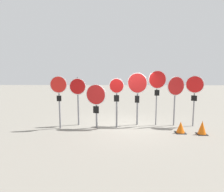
# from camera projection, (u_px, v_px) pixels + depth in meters

# --- Properties ---
(ground_plane) EXTENTS (40.00, 40.00, 0.00)m
(ground_plane) POSITION_uv_depth(u_px,v_px,m) (127.00, 127.00, 10.19)
(ground_plane) COLOR gray
(stop_sign_0) EXTENTS (0.76, 0.13, 2.39)m
(stop_sign_0) POSITION_uv_depth(u_px,v_px,m) (59.00, 91.00, 9.62)
(stop_sign_0) COLOR slate
(stop_sign_0) RESTS_ON ground
(stop_sign_1) EXTENTS (0.77, 0.14, 2.29)m
(stop_sign_1) POSITION_uv_depth(u_px,v_px,m) (78.00, 92.00, 10.22)
(stop_sign_1) COLOR slate
(stop_sign_1) RESTS_ON ground
(stop_sign_2) EXTENTS (0.90, 0.30, 2.01)m
(stop_sign_2) POSITION_uv_depth(u_px,v_px,m) (96.00, 98.00, 9.79)
(stop_sign_2) COLOR slate
(stop_sign_2) RESTS_ON ground
(stop_sign_3) EXTENTS (0.67, 0.17, 2.27)m
(stop_sign_3) POSITION_uv_depth(u_px,v_px,m) (117.00, 93.00, 9.79)
(stop_sign_3) COLOR slate
(stop_sign_3) RESTS_ON ground
(stop_sign_4) EXTENTS (0.90, 0.37, 2.50)m
(stop_sign_4) POSITION_uv_depth(u_px,v_px,m) (137.00, 88.00, 10.21)
(stop_sign_4) COLOR slate
(stop_sign_4) RESTS_ON ground
(stop_sign_5) EXTENTS (0.84, 0.15, 2.61)m
(stop_sign_5) POSITION_uv_depth(u_px,v_px,m) (157.00, 84.00, 10.11)
(stop_sign_5) COLOR slate
(stop_sign_5) RESTS_ON ground
(stop_sign_6) EXTENTS (0.85, 0.31, 2.34)m
(stop_sign_6) POSITION_uv_depth(u_px,v_px,m) (176.00, 90.00, 10.12)
(stop_sign_6) COLOR slate
(stop_sign_6) RESTS_ON ground
(stop_sign_7) EXTENTS (0.73, 0.39, 2.38)m
(stop_sign_7) POSITION_uv_depth(u_px,v_px,m) (195.00, 89.00, 9.99)
(stop_sign_7) COLOR slate
(stop_sign_7) RESTS_ON ground
(traffic_cone_0) EXTENTS (0.43, 0.43, 0.49)m
(traffic_cone_0) POSITION_uv_depth(u_px,v_px,m) (181.00, 127.00, 9.23)
(traffic_cone_0) COLOR black
(traffic_cone_0) RESTS_ON ground
(traffic_cone_1) EXTENTS (0.41, 0.41, 0.57)m
(traffic_cone_1) POSITION_uv_depth(u_px,v_px,m) (202.00, 128.00, 9.04)
(traffic_cone_1) COLOR black
(traffic_cone_1) RESTS_ON ground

